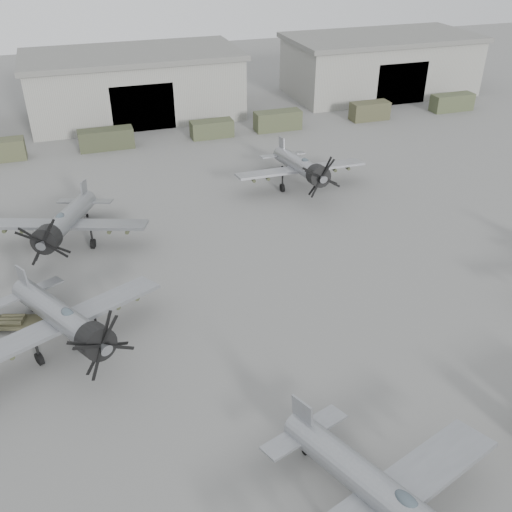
{
  "coord_description": "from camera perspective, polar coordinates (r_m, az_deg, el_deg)",
  "views": [
    {
      "loc": [
        -9.17,
        -18.54,
        24.84
      ],
      "look_at": [
        2.45,
        16.36,
        2.5
      ],
      "focal_mm": 40.0,
      "sensor_mm": 36.0,
      "label": 1
    }
  ],
  "objects": [
    {
      "name": "support_truck_4",
      "position": [
        74.49,
        -4.44,
        12.56
      ],
      "size": [
        5.36,
        2.2,
        2.13
      ],
      "primitive_type": "cube",
      "color": "#42472F",
      "rests_on": "ground"
    },
    {
      "name": "aircraft_far_1",
      "position": [
        58.93,
        4.65,
        8.87
      ],
      "size": [
        13.58,
        12.22,
        5.46
      ],
      "rotation": [
        0.0,
        0.0,
        -0.01
      ],
      "color": "#919399",
      "rests_on": "ground"
    },
    {
      "name": "hangar_center",
      "position": [
        83.56,
        -12.05,
        16.44
      ],
      "size": [
        29.0,
        14.8,
        8.7
      ],
      "color": "gray",
      "rests_on": "ground"
    },
    {
      "name": "aircraft_far_0",
      "position": [
        50.39,
        -18.62,
        3.19
      ],
      "size": [
        13.6,
        12.26,
        5.47
      ],
      "rotation": [
        0.0,
        0.0,
        -0.34
      ],
      "color": "gray",
      "rests_on": "ground"
    },
    {
      "name": "hangar_right",
      "position": [
        95.52,
        12.29,
        18.23
      ],
      "size": [
        29.0,
        14.8,
        8.7
      ],
      "color": "gray",
      "rests_on": "ground"
    },
    {
      "name": "support_truck_3",
      "position": [
        72.59,
        -14.75,
        11.25
      ],
      "size": [
        6.5,
        2.2,
        2.42
      ],
      "primitive_type": "cube",
      "color": "#373C27",
      "rests_on": "ground"
    },
    {
      "name": "support_truck_6",
      "position": [
        82.48,
        11.3,
        14.04
      ],
      "size": [
        5.34,
        2.2,
        2.43
      ],
      "primitive_type": "cube",
      "color": "#43432B",
      "rests_on": "ground"
    },
    {
      "name": "support_truck_7",
      "position": [
        89.59,
        19.01,
        14.33
      ],
      "size": [
        6.19,
        2.2,
        2.38
      ],
      "primitive_type": "cube",
      "color": "#434A30",
      "rests_on": "ground"
    },
    {
      "name": "support_truck_5",
      "position": [
        76.95,
        2.19,
        13.39
      ],
      "size": [
        6.15,
        2.2,
        2.47
      ],
      "primitive_type": "cube",
      "color": "#43482F",
      "rests_on": "ground"
    },
    {
      "name": "aircraft_mid_1",
      "position": [
        38.56,
        -18.57,
        -6.07
      ],
      "size": [
        13.36,
        12.12,
        5.48
      ],
      "rotation": [
        0.0,
        0.0,
        0.43
      ],
      "color": "gray",
      "rests_on": "ground"
    },
    {
      "name": "ground",
      "position": [
        32.32,
        5.34,
        -19.14
      ],
      "size": [
        220.0,
        220.0,
        0.0
      ],
      "primitive_type": "plane",
      "color": "slate",
      "rests_on": "ground"
    },
    {
      "name": "aircraft_near_1",
      "position": [
        28.06,
        13.44,
        -22.84
      ],
      "size": [
        13.6,
        12.25,
        5.45
      ],
      "rotation": [
        0.0,
        0.0,
        0.31
      ],
      "color": "gray",
      "rests_on": "ground"
    }
  ]
}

